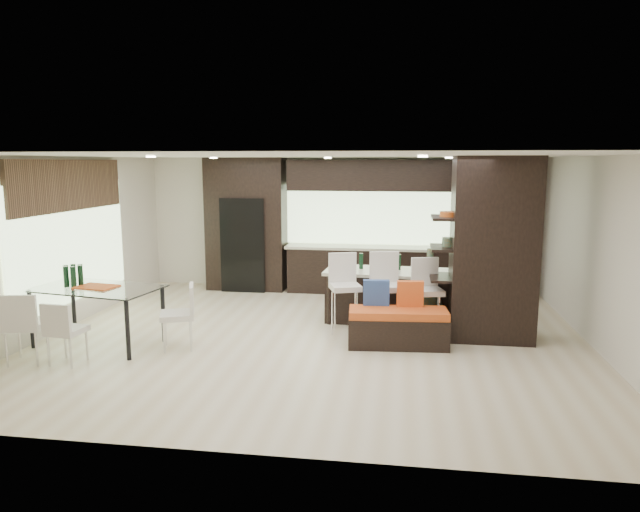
% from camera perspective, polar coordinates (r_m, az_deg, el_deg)
% --- Properties ---
extents(ground, '(8.00, 8.00, 0.00)m').
position_cam_1_polar(ground, '(8.65, -0.58, -8.18)').
color(ground, beige).
rests_on(ground, ground).
extents(back_wall, '(8.00, 0.02, 2.70)m').
position_cam_1_polar(back_wall, '(11.79, 2.05, 3.24)').
color(back_wall, silver).
rests_on(back_wall, ground).
extents(left_wall, '(0.02, 7.00, 2.70)m').
position_cam_1_polar(left_wall, '(9.79, -24.41, 1.14)').
color(left_wall, silver).
rests_on(left_wall, ground).
extents(right_wall, '(0.02, 7.00, 2.70)m').
position_cam_1_polar(right_wall, '(8.68, 26.48, 0.04)').
color(right_wall, silver).
rests_on(right_wall, ground).
extents(ceiling, '(8.00, 7.00, 0.02)m').
position_cam_1_polar(ceiling, '(8.25, -0.61, 10.00)').
color(ceiling, white).
rests_on(ceiling, ground).
extents(window_left, '(0.04, 3.20, 1.90)m').
position_cam_1_polar(window_left, '(9.94, -23.59, 1.31)').
color(window_left, '#B2D199').
rests_on(window_left, left_wall).
extents(window_back, '(3.40, 0.04, 1.20)m').
position_cam_1_polar(window_back, '(11.68, 4.97, 4.14)').
color(window_back, '#B2D199').
rests_on(window_back, back_wall).
extents(stone_accent, '(0.08, 3.00, 0.80)m').
position_cam_1_polar(stone_accent, '(9.85, -23.79, 6.49)').
color(stone_accent, brown).
rests_on(stone_accent, left_wall).
extents(ceiling_spots, '(4.00, 3.00, 0.02)m').
position_cam_1_polar(ceiling_spots, '(8.49, -0.35, 9.85)').
color(ceiling_spots, white).
rests_on(ceiling_spots, ceiling).
extents(back_cabinetry, '(6.80, 0.68, 2.70)m').
position_cam_1_polar(back_cabinetry, '(11.41, 4.36, 3.02)').
color(back_cabinetry, black).
rests_on(back_cabinetry, ground).
extents(refrigerator, '(0.90, 0.68, 1.90)m').
position_cam_1_polar(refrigerator, '(11.83, -7.36, 1.23)').
color(refrigerator, black).
rests_on(refrigerator, ground).
extents(partition_column, '(1.20, 0.80, 2.70)m').
position_cam_1_polar(partition_column, '(8.74, 16.92, 0.68)').
color(partition_column, black).
rests_on(partition_column, ground).
extents(kitchen_island, '(2.08, 0.99, 0.85)m').
position_cam_1_polar(kitchen_island, '(9.52, 6.73, -3.97)').
color(kitchen_island, black).
rests_on(kitchen_island, ground).
extents(stool_left, '(0.55, 0.55, 0.99)m').
position_cam_1_polar(stool_left, '(8.81, 2.53, -4.54)').
color(stool_left, silver).
rests_on(stool_left, ground).
extents(stool_mid, '(0.53, 0.53, 1.01)m').
position_cam_1_polar(stool_mid, '(8.76, 6.60, -4.59)').
color(stool_mid, silver).
rests_on(stool_mid, ground).
extents(stool_right, '(0.51, 0.51, 0.95)m').
position_cam_1_polar(stool_right, '(8.79, 10.67, -4.85)').
color(stool_right, silver).
rests_on(stool_right, ground).
extents(bench, '(1.45, 0.65, 0.54)m').
position_cam_1_polar(bench, '(8.28, 7.80, -7.12)').
color(bench, black).
rests_on(bench, ground).
extents(floor_vase, '(0.48, 0.48, 1.29)m').
position_cam_1_polar(floor_vase, '(9.10, 10.87, -3.28)').
color(floor_vase, '#4C5A41').
rests_on(floor_vase, ground).
extents(dining_table, '(1.91, 1.27, 0.85)m').
position_cam_1_polar(dining_table, '(8.82, -21.28, -5.63)').
color(dining_table, white).
rests_on(dining_table, ground).
extents(chair_near, '(0.46, 0.46, 0.78)m').
position_cam_1_polar(chair_near, '(8.18, -23.98, -7.22)').
color(chair_near, silver).
rests_on(chair_near, ground).
extents(chair_far, '(0.57, 0.57, 0.88)m').
position_cam_1_polar(chair_far, '(8.45, -27.29, -6.57)').
color(chair_far, silver).
rests_on(chair_far, ground).
extents(chair_end, '(0.59, 0.59, 0.84)m').
position_cam_1_polar(chair_end, '(8.30, -14.07, -6.19)').
color(chair_end, silver).
rests_on(chair_end, ground).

